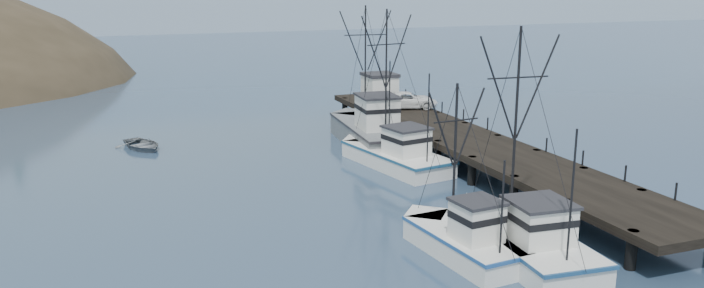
{
  "coord_description": "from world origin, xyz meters",
  "views": [
    {
      "loc": [
        -12.29,
        -28.13,
        13.8
      ],
      "look_at": [
        4.3,
        15.35,
        2.5
      ],
      "focal_mm": 35.0,
      "sensor_mm": 36.0,
      "label": 1
    }
  ],
  "objects_px": {
    "pier_shed": "(380,87)",
    "trawler_near": "(520,237)",
    "trawler_mid": "(461,240)",
    "work_vessel": "(370,131)",
    "pier": "(468,142)",
    "trawler_far": "(393,155)",
    "motorboat": "(142,149)",
    "pickup_truck": "(408,100)"
  },
  "relations": [
    {
      "from": "work_vessel",
      "to": "motorboat",
      "type": "distance_m",
      "value": 19.02
    },
    {
      "from": "trawler_near",
      "to": "trawler_mid",
      "type": "distance_m",
      "value": 3.12
    },
    {
      "from": "trawler_far",
      "to": "pier",
      "type": "bearing_deg",
      "value": -14.8
    },
    {
      "from": "trawler_mid",
      "to": "pier_shed",
      "type": "relative_size",
      "value": 2.84
    },
    {
      "from": "work_vessel",
      "to": "pier_shed",
      "type": "bearing_deg",
      "value": 62.09
    },
    {
      "from": "pickup_truck",
      "to": "pier",
      "type": "bearing_deg",
      "value": -165.51
    },
    {
      "from": "motorboat",
      "to": "trawler_far",
      "type": "bearing_deg",
      "value": -55.05
    },
    {
      "from": "pier_shed",
      "to": "trawler_mid",
      "type": "bearing_deg",
      "value": -106.02
    },
    {
      "from": "trawler_mid",
      "to": "pickup_truck",
      "type": "relative_size",
      "value": 1.68
    },
    {
      "from": "work_vessel",
      "to": "trawler_mid",
      "type": "bearing_deg",
      "value": -101.21
    },
    {
      "from": "trawler_near",
      "to": "motorboat",
      "type": "xyz_separation_m",
      "value": [
        -16.5,
        29.91,
        -0.82
      ]
    },
    {
      "from": "pier",
      "to": "pier_shed",
      "type": "xyz_separation_m",
      "value": [
        -0.13,
        16.83,
        1.73
      ]
    },
    {
      "from": "trawler_far",
      "to": "work_vessel",
      "type": "xyz_separation_m",
      "value": [
        0.83,
        6.71,
        0.41
      ]
    },
    {
      "from": "pier",
      "to": "trawler_far",
      "type": "xyz_separation_m",
      "value": [
        -5.55,
        1.47,
        -0.87
      ]
    },
    {
      "from": "pier",
      "to": "trawler_near",
      "type": "distance_m",
      "value": 17.49
    },
    {
      "from": "trawler_near",
      "to": "trawler_mid",
      "type": "relative_size",
      "value": 1.3
    },
    {
      "from": "trawler_near",
      "to": "pier_shed",
      "type": "distance_m",
      "value": 33.78
    },
    {
      "from": "trawler_near",
      "to": "trawler_mid",
      "type": "bearing_deg",
      "value": 165.44
    },
    {
      "from": "pier_shed",
      "to": "motorboat",
      "type": "height_order",
      "value": "pier_shed"
    },
    {
      "from": "trawler_near",
      "to": "motorboat",
      "type": "bearing_deg",
      "value": 118.89
    },
    {
      "from": "pier_shed",
      "to": "motorboat",
      "type": "bearing_deg",
      "value": -172.04
    },
    {
      "from": "trawler_mid",
      "to": "work_vessel",
      "type": "distance_m",
      "value": 24.11
    },
    {
      "from": "pier",
      "to": "motorboat",
      "type": "height_order",
      "value": "pier"
    },
    {
      "from": "pier_shed",
      "to": "trawler_near",
      "type": "bearing_deg",
      "value": -100.7
    },
    {
      "from": "pier",
      "to": "trawler_far",
      "type": "height_order",
      "value": "trawler_far"
    },
    {
      "from": "pier",
      "to": "pier_shed",
      "type": "bearing_deg",
      "value": 90.45
    },
    {
      "from": "trawler_near",
      "to": "pickup_truck",
      "type": "height_order",
      "value": "trawler_near"
    },
    {
      "from": "trawler_far",
      "to": "pier_shed",
      "type": "bearing_deg",
      "value": 70.59
    },
    {
      "from": "pier",
      "to": "motorboat",
      "type": "relative_size",
      "value": 9.11
    },
    {
      "from": "trawler_far",
      "to": "motorboat",
      "type": "xyz_separation_m",
      "value": [
        -17.34,
        12.19,
        -0.82
      ]
    },
    {
      "from": "trawler_near",
      "to": "pickup_truck",
      "type": "xyz_separation_m",
      "value": [
        7.37,
        28.92,
        1.93
      ]
    },
    {
      "from": "trawler_near",
      "to": "pickup_truck",
      "type": "distance_m",
      "value": 29.91
    },
    {
      "from": "trawler_mid",
      "to": "motorboat",
      "type": "distance_m",
      "value": 32.11
    },
    {
      "from": "pier",
      "to": "trawler_near",
      "type": "height_order",
      "value": "trawler_near"
    },
    {
      "from": "pier_shed",
      "to": "motorboat",
      "type": "distance_m",
      "value": 23.23
    },
    {
      "from": "pier",
      "to": "trawler_far",
      "type": "distance_m",
      "value": 5.8
    },
    {
      "from": "trawler_near",
      "to": "pickup_truck",
      "type": "bearing_deg",
      "value": 75.7
    },
    {
      "from": "pier",
      "to": "motorboat",
      "type": "bearing_deg",
      "value": 149.19
    },
    {
      "from": "pier_shed",
      "to": "pickup_truck",
      "type": "distance_m",
      "value": 4.37
    },
    {
      "from": "trawler_mid",
      "to": "motorboat",
      "type": "relative_size",
      "value": 1.88
    },
    {
      "from": "pier_shed",
      "to": "motorboat",
      "type": "xyz_separation_m",
      "value": [
        -22.76,
        -3.18,
        -3.42
      ]
    },
    {
      "from": "pier",
      "to": "work_vessel",
      "type": "xyz_separation_m",
      "value": [
        -4.72,
        8.18,
        -0.46
      ]
    }
  ]
}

